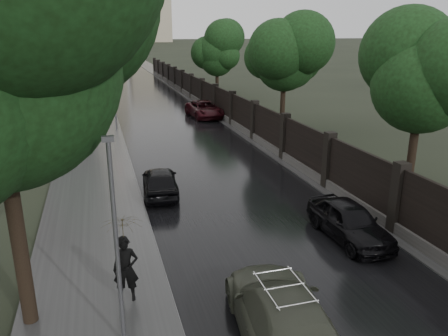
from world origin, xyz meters
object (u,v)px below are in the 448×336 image
(car_right_far, at_px, (204,109))
(pedestrian_umbrella, at_px, (123,235))
(tree_right_a, at_px, (421,85))
(volga_sedan, at_px, (283,316))
(tree_right_c, at_px, (217,52))
(tree_right_b, at_px, (284,63))
(tree_left_far, at_px, (60,56))
(hatchback_left, at_px, (160,181))
(lamp_post, at_px, (117,246))
(car_right_near, at_px, (349,221))
(traffic_light, at_px, (114,100))

(car_right_far, distance_m, pedestrian_umbrella, 26.97)
(tree_right_a, bearing_deg, volga_sedan, -141.54)
(tree_right_c, xyz_separation_m, pedestrian_umbrella, (-12.68, -36.76, -2.87))
(tree_right_b, relative_size, pedestrian_umbrella, 2.43)
(tree_left_far, distance_m, hatchback_left, 19.86)
(volga_sedan, distance_m, car_right_far, 28.65)
(lamp_post, relative_size, hatchback_left, 1.33)
(hatchback_left, xyz_separation_m, pedestrian_umbrella, (-2.08, -8.06, 1.43))
(volga_sedan, xyz_separation_m, hatchback_left, (-1.31, 10.69, -0.10))
(tree_right_b, relative_size, volga_sedan, 1.35)
(tree_left_far, xyz_separation_m, car_right_near, (10.69, -24.96, -4.56))
(lamp_post, bearing_deg, tree_right_b, 57.82)
(volga_sedan, xyz_separation_m, car_right_far, (5.08, 28.20, -0.05))
(traffic_light, distance_m, hatchback_left, 13.85)
(car_right_near, bearing_deg, tree_right_b, 72.92)
(tree_right_a, relative_size, pedestrian_umbrella, 2.43)
(hatchback_left, distance_m, car_right_near, 8.54)
(hatchback_left, distance_m, car_right_far, 18.64)
(tree_right_c, bearing_deg, tree_right_a, -90.00)
(tree_left_far, relative_size, hatchback_left, 1.93)
(car_right_near, height_order, car_right_far, car_right_far)
(traffic_light, height_order, car_right_near, traffic_light)
(tree_right_a, distance_m, car_right_far, 21.66)
(pedestrian_umbrella, bearing_deg, volga_sedan, -31.05)
(traffic_light, height_order, pedestrian_umbrella, traffic_light)
(tree_right_b, bearing_deg, tree_left_far, 152.70)
(tree_left_far, bearing_deg, car_right_near, -66.81)
(tree_right_b, xyz_separation_m, pedestrian_umbrella, (-12.68, -18.76, -2.87))
(tree_left_far, bearing_deg, tree_right_b, -27.30)
(hatchback_left, relative_size, car_right_far, 0.76)
(car_right_near, bearing_deg, lamp_post, -157.63)
(tree_right_a, distance_m, pedestrian_umbrella, 13.85)
(car_right_near, bearing_deg, volga_sedan, -136.68)
(lamp_post, height_order, hatchback_left, lamp_post)
(tree_left_far, relative_size, pedestrian_umbrella, 2.56)
(traffic_light, height_order, car_right_far, traffic_light)
(lamp_post, bearing_deg, traffic_light, 87.32)
(traffic_light, xyz_separation_m, car_right_far, (7.58, 3.82, -1.69))
(traffic_light, relative_size, car_right_near, 1.00)
(tree_right_c, bearing_deg, pedestrian_umbrella, -109.04)
(hatchback_left, bearing_deg, tree_right_c, -104.79)
(tree_right_b, bearing_deg, volga_sedan, -113.50)
(volga_sedan, bearing_deg, hatchback_left, -75.86)
(tree_left_far, height_order, car_right_near, tree_left_far)
(car_right_near, xyz_separation_m, car_right_far, (0.59, 23.77, 0.03))
(lamp_post, distance_m, pedestrian_umbrella, 1.85)
(car_right_near, relative_size, pedestrian_umbrella, 1.38)
(traffic_light, xyz_separation_m, car_right_near, (6.99, -19.96, -1.72))
(tree_right_a, relative_size, tree_right_b, 1.00)
(tree_right_a, height_order, car_right_far, tree_right_a)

